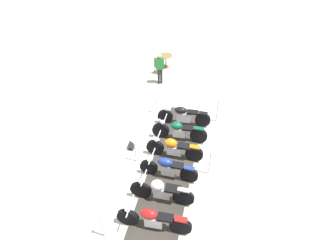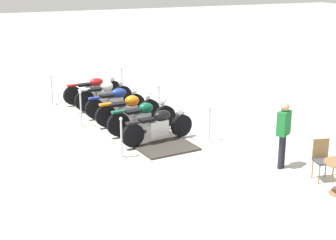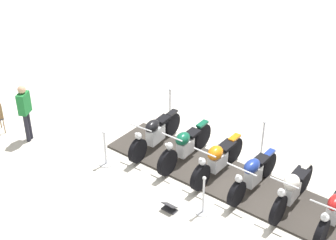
% 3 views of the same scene
% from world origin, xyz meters
% --- Properties ---
extents(ground_plane, '(80.00, 80.00, 0.00)m').
position_xyz_m(ground_plane, '(0.00, 0.00, 0.00)').
color(ground_plane, beige).
extents(display_platform, '(7.32, 2.37, 0.06)m').
position_xyz_m(display_platform, '(0.00, 0.00, 0.03)').
color(display_platform, '#38332D').
rests_on(display_platform, ground_plane).
extents(motorcycle_black, '(0.75, 2.27, 0.97)m').
position_xyz_m(motorcycle_black, '(-2.47, -0.32, 0.51)').
color(motorcycle_black, black).
rests_on(motorcycle_black, display_platform).
extents(motorcycle_forest, '(0.62, 2.25, 1.02)m').
position_xyz_m(motorcycle_forest, '(-1.48, -0.20, 0.52)').
color(motorcycle_forest, black).
rests_on(motorcycle_forest, display_platform).
extents(motorcycle_copper, '(0.62, 2.18, 0.99)m').
position_xyz_m(motorcycle_copper, '(-0.49, -0.08, 0.51)').
color(motorcycle_copper, black).
rests_on(motorcycle_copper, display_platform).
extents(motorcycle_navy, '(0.78, 2.09, 0.94)m').
position_xyz_m(motorcycle_navy, '(0.50, 0.03, 0.52)').
color(motorcycle_navy, black).
rests_on(motorcycle_navy, display_platform).
extents(motorcycle_cream, '(0.66, 2.11, 1.04)m').
position_xyz_m(motorcycle_cream, '(1.49, 0.14, 0.55)').
color(motorcycle_cream, black).
rests_on(motorcycle_cream, display_platform).
extents(motorcycle_maroon, '(0.76, 2.27, 0.98)m').
position_xyz_m(motorcycle_maroon, '(2.48, 0.26, 0.50)').
color(motorcycle_maroon, black).
rests_on(motorcycle_maroon, display_platform).
extents(stanchion_left_mid, '(0.28, 0.28, 1.15)m').
position_xyz_m(stanchion_left_mid, '(-0.16, 1.36, 0.43)').
color(stanchion_left_mid, silver).
rests_on(stanchion_left_mid, ground_plane).
extents(stanchion_left_front, '(0.28, 0.28, 1.12)m').
position_xyz_m(stanchion_left_front, '(-3.19, 1.01, 0.41)').
color(stanchion_left_front, silver).
rests_on(stanchion_left_front, ground_plane).
extents(stanchion_right_front, '(0.35, 0.35, 1.02)m').
position_xyz_m(stanchion_right_front, '(-2.88, -1.71, 0.30)').
color(stanchion_right_front, silver).
rests_on(stanchion_right_front, ground_plane).
extents(stanchion_right_mid, '(0.35, 0.35, 1.02)m').
position_xyz_m(stanchion_right_mid, '(0.16, -1.36, 0.30)').
color(stanchion_right_mid, silver).
rests_on(stanchion_right_mid, ground_plane).
extents(info_placard, '(0.38, 0.28, 0.22)m').
position_xyz_m(info_placard, '(-0.44, -1.83, 0.07)').
color(info_placard, '#333338').
rests_on(info_placard, ground_plane).
extents(bystander_person, '(0.40, 0.46, 1.69)m').
position_xyz_m(bystander_person, '(-5.35, -2.47, 1.01)').
color(bystander_person, '#23232D').
rests_on(bystander_person, ground_plane).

